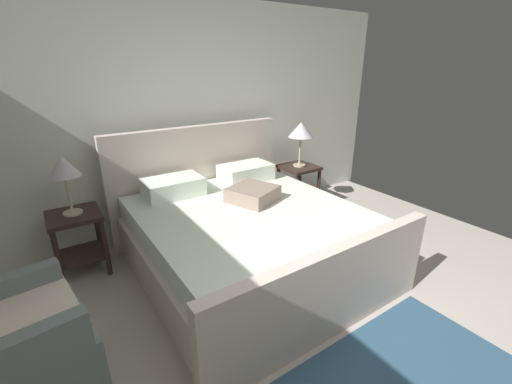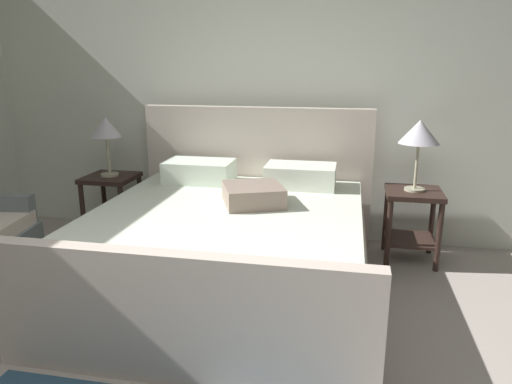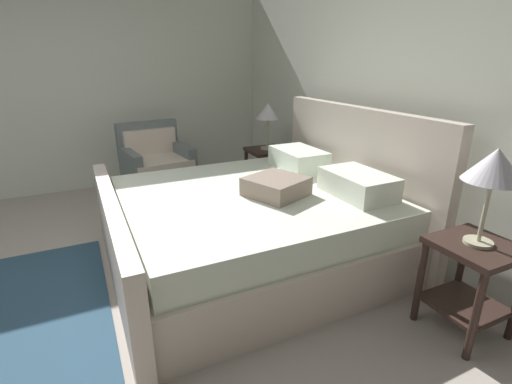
{
  "view_description": "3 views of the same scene",
  "coord_description": "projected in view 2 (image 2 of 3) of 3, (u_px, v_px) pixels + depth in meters",
  "views": [
    {
      "loc": [
        -1.56,
        -0.77,
        1.86
      ],
      "look_at": [
        -0.09,
        1.43,
        0.84
      ],
      "focal_mm": 23.5,
      "sensor_mm": 36.0,
      "label": 1
    },
    {
      "loc": [
        0.74,
        -1.46,
        1.61
      ],
      "look_at": [
        0.16,
        1.35,
        0.82
      ],
      "focal_mm": 33.39,
      "sensor_mm": 36.0,
      "label": 2
    },
    {
      "loc": [
        2.45,
        0.42,
        1.62
      ],
      "look_at": [
        0.18,
        1.5,
        0.72
      ],
      "focal_mm": 26.25,
      "sensor_mm": 36.0,
      "label": 3
    }
  ],
  "objects": [
    {
      "name": "wall_back",
      "position": [
        272.0,
        100.0,
        4.32
      ],
      "size": [
        5.52,
        0.12,
        2.53
      ],
      "primitive_type": "cube",
      "color": "silver",
      "rests_on": "ground"
    },
    {
      "name": "table_lamp_right",
      "position": [
        419.0,
        134.0,
        3.71
      ],
      "size": [
        0.32,
        0.32,
        0.57
      ],
      "color": "#B7B293",
      "rests_on": "nightstand_right"
    },
    {
      "name": "nightstand_left",
      "position": [
        112.0,
        196.0,
        4.38
      ],
      "size": [
        0.44,
        0.44,
        0.6
      ],
      "color": "#32221C",
      "rests_on": "ground"
    },
    {
      "name": "nightstand_right",
      "position": [
        412.0,
        214.0,
        3.89
      ],
      "size": [
        0.44,
        0.44,
        0.6
      ],
      "color": "#32221C",
      "rests_on": "ground"
    },
    {
      "name": "bed",
      "position": [
        231.0,
        243.0,
        3.41
      ],
      "size": [
        2.03,
        2.19,
        1.22
      ],
      "color": "beige",
      "rests_on": "ground"
    },
    {
      "name": "table_lamp_left",
      "position": [
        106.0,
        129.0,
        4.22
      ],
      "size": [
        0.26,
        0.26,
        0.53
      ],
      "color": "#B7B293",
      "rests_on": "nightstand_left"
    }
  ]
}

